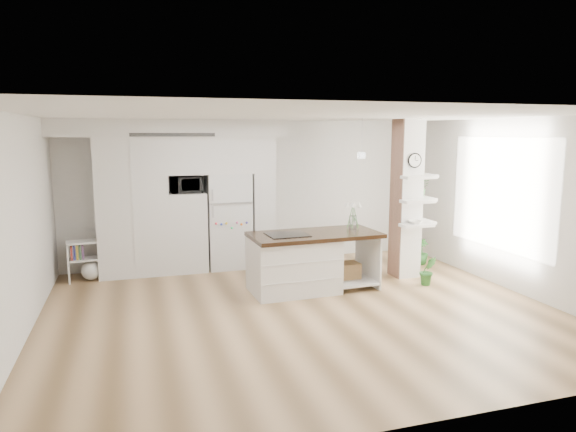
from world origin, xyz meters
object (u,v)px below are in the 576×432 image
refrigerator (228,221)px  kitchen_island (301,261)px  floor_plant_a (428,271)px  bookshelf (88,263)px

refrigerator → kitchen_island: 2.01m
floor_plant_a → kitchen_island: bearing=171.1°
bookshelf → kitchen_island: bearing=-33.2°
refrigerator → floor_plant_a: (2.90, -2.12, -0.63)m
refrigerator → bookshelf: 2.52m
kitchen_island → floor_plant_a: kitchen_island is taller
kitchen_island → floor_plant_a: bearing=-11.3°
refrigerator → kitchen_island: (0.81, -1.79, -0.40)m
bookshelf → floor_plant_a: size_ratio=1.41×
kitchen_island → floor_plant_a: size_ratio=4.28×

